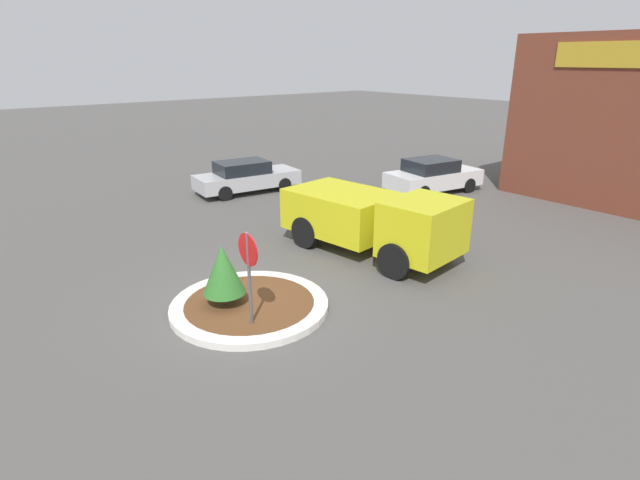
{
  "coord_description": "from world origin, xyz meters",
  "views": [
    {
      "loc": [
        9.28,
        -5.39,
        5.62
      ],
      "look_at": [
        -0.0,
        2.16,
        1.24
      ],
      "focal_mm": 28.0,
      "sensor_mm": 36.0,
      "label": 1
    }
  ],
  "objects_px": {
    "stop_sign": "(249,264)",
    "parked_sedan_white": "(433,176)",
    "parked_sedan_silver": "(246,177)",
    "utility_truck": "(371,218)"
  },
  "relations": [
    {
      "from": "stop_sign",
      "to": "parked_sedan_white",
      "type": "bearing_deg",
      "value": 112.46
    },
    {
      "from": "parked_sedan_silver",
      "to": "parked_sedan_white",
      "type": "bearing_deg",
      "value": -32.31
    },
    {
      "from": "parked_sedan_white",
      "to": "utility_truck",
      "type": "bearing_deg",
      "value": -145.22
    },
    {
      "from": "parked_sedan_silver",
      "to": "parked_sedan_white",
      "type": "height_order",
      "value": "parked_sedan_white"
    },
    {
      "from": "stop_sign",
      "to": "parked_sedan_silver",
      "type": "height_order",
      "value": "stop_sign"
    },
    {
      "from": "utility_truck",
      "to": "parked_sedan_white",
      "type": "xyz_separation_m",
      "value": [
        -3.49,
        7.29,
        -0.36
      ]
    },
    {
      "from": "utility_truck",
      "to": "parked_sedan_silver",
      "type": "relative_size",
      "value": 1.22
    },
    {
      "from": "stop_sign",
      "to": "parked_sedan_silver",
      "type": "xyz_separation_m",
      "value": [
        -10.37,
        6.16,
        -0.87
      ]
    },
    {
      "from": "stop_sign",
      "to": "parked_sedan_silver",
      "type": "relative_size",
      "value": 0.48
    },
    {
      "from": "utility_truck",
      "to": "parked_sedan_white",
      "type": "bearing_deg",
      "value": 108.35
    }
  ]
}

